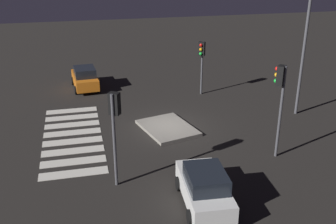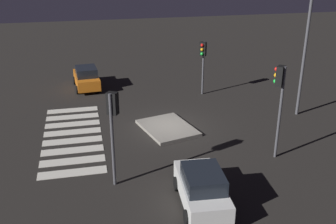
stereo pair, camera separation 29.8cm
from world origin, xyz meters
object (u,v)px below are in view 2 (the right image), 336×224
traffic_light_east (113,116)px  street_lamp (309,20)px  traffic_light_west (203,55)px  car_white (202,188)px  car_orange (86,78)px  traffic_light_north (280,90)px  traffic_island (167,128)px

traffic_light_east → street_lamp: street_lamp is taller
traffic_light_east → traffic_light_west: size_ratio=1.12×
car_white → traffic_light_east: size_ratio=0.93×
car_orange → street_lamp: size_ratio=0.44×
traffic_light_east → traffic_light_north: size_ratio=0.91×
car_orange → car_white: (16.17, 4.08, 0.01)m
car_orange → traffic_light_east: traffic_light_east is taller
traffic_island → traffic_light_west: traffic_light_west is taller
traffic_light_east → traffic_light_west: traffic_light_east is taller
street_lamp → traffic_light_north: bearing=-40.1°
traffic_island → car_orange: bearing=-153.3°
traffic_island → traffic_light_north: bearing=46.3°
car_white → street_lamp: 12.95m
traffic_light_north → traffic_light_east: bearing=51.2°
car_white → traffic_light_west: size_ratio=1.03×
traffic_light_north → street_lamp: size_ratio=0.53×
car_orange → car_white: 16.68m
car_orange → traffic_light_north: traffic_light_north is taller
traffic_island → traffic_light_west: bearing=145.2°
car_white → street_lamp: street_lamp is taller
traffic_light_west → car_white: bearing=18.3°
car_white → street_lamp: size_ratio=0.45×
car_orange → traffic_light_east: (13.71, 0.86, 2.43)m
car_orange → car_white: bearing=-170.6°
traffic_light_west → street_lamp: (4.85, 4.84, 3.01)m
car_white → street_lamp: bearing=-43.6°
car_white → traffic_light_east: (-2.46, -3.22, 2.42)m
traffic_light_east → street_lamp: bearing=-31.3°
traffic_island → car_orange: (-8.63, -4.33, 0.73)m
traffic_island → car_orange: car_orange is taller
traffic_island → car_orange: 9.68m
street_lamp → car_white: bearing=-47.6°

